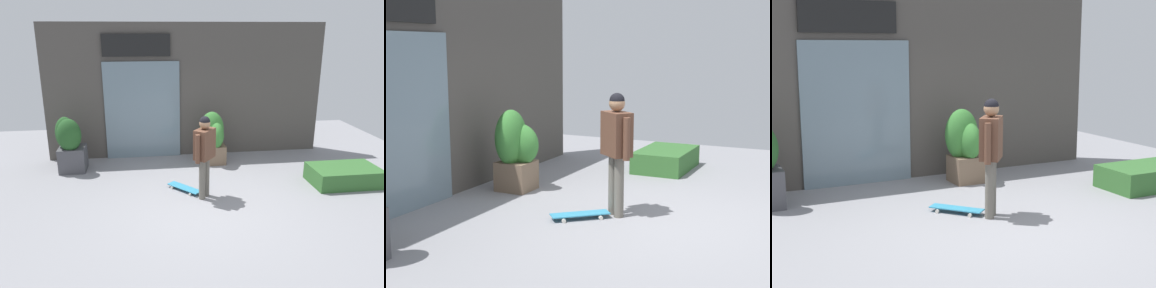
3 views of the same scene
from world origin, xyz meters
TOP-DOWN VIEW (x-y plane):
  - ground_plane at (0.00, 0.00)m, footprint 12.00×12.00m
  - building_facade at (-0.06, 3.05)m, footprint 7.08×0.31m
  - skateboarder at (-0.00, 0.27)m, footprint 0.47×0.50m
  - skateboard at (-0.35, 0.64)m, footprint 0.68×0.73m
  - planter_box_left at (0.55, 2.22)m, footprint 0.62×0.66m
  - planter_box_right at (-2.87, 2.15)m, footprint 0.66×0.68m
  - hedge_ledge at (3.11, 0.54)m, footprint 1.44×0.90m

SIDE VIEW (x-z plane):
  - ground_plane at x=0.00m, z-range 0.00..0.00m
  - skateboard at x=-0.35m, z-range 0.03..0.10m
  - hedge_ledge at x=3.11m, z-range 0.00..0.38m
  - planter_box_left at x=0.55m, z-range 0.02..1.31m
  - planter_box_right at x=-2.87m, z-range 0.05..1.34m
  - skateboarder at x=0.00m, z-range 0.18..1.84m
  - building_facade at x=-0.06m, z-range -0.01..3.36m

